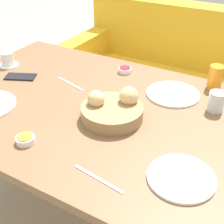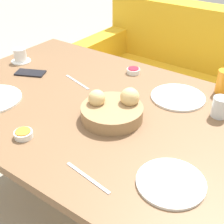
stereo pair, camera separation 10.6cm
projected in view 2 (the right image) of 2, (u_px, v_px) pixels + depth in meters
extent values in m
plane|color=#A89E89|center=(104.00, 220.00, 1.75)|extent=(10.00, 10.00, 0.00)
cube|color=brown|center=(102.00, 110.00, 1.35)|extent=(1.57, 0.99, 0.03)
cube|color=brown|center=(59.00, 95.00, 2.22)|extent=(0.06, 0.06, 0.71)
cube|color=gold|center=(199.00, 111.00, 2.27)|extent=(1.77, 0.70, 0.46)
cube|color=gold|center=(223.00, 42.00, 2.20)|extent=(1.77, 0.20, 0.45)
cube|color=gold|center=(109.00, 71.00, 2.62)|extent=(0.14, 0.70, 0.66)
cylinder|color=#99754C|center=(112.00, 113.00, 1.25)|extent=(0.25, 0.25, 0.05)
sphere|color=#DBB775|center=(130.00, 97.00, 1.25)|extent=(0.08, 0.08, 0.08)
sphere|color=#DBB775|center=(97.00, 98.00, 1.25)|extent=(0.07, 0.07, 0.07)
cylinder|color=white|center=(171.00, 182.00, 0.96)|extent=(0.22, 0.22, 0.01)
cylinder|color=white|center=(178.00, 97.00, 1.40)|extent=(0.24, 0.24, 0.01)
cylinder|color=orange|center=(224.00, 82.00, 1.42)|extent=(0.07, 0.07, 0.11)
cylinder|color=silver|center=(220.00, 107.00, 1.26)|extent=(0.07, 0.07, 0.09)
cylinder|color=white|center=(21.00, 61.00, 1.75)|extent=(0.11, 0.11, 0.01)
cylinder|color=white|center=(20.00, 55.00, 1.73)|extent=(0.07, 0.07, 0.07)
cylinder|color=white|center=(133.00, 71.00, 1.62)|extent=(0.07, 0.07, 0.02)
cylinder|color=#A3192D|center=(133.00, 69.00, 1.61)|extent=(0.06, 0.06, 0.00)
cylinder|color=white|center=(23.00, 134.00, 1.15)|extent=(0.07, 0.07, 0.02)
cylinder|color=#C67F28|center=(23.00, 131.00, 1.15)|extent=(0.06, 0.06, 0.00)
cube|color=#B7B7BC|center=(88.00, 177.00, 0.98)|extent=(0.19, 0.04, 0.00)
cube|color=#B7B7BC|center=(77.00, 82.00, 1.53)|extent=(0.19, 0.06, 0.00)
cube|color=black|center=(30.00, 73.00, 1.62)|extent=(0.17, 0.13, 0.01)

